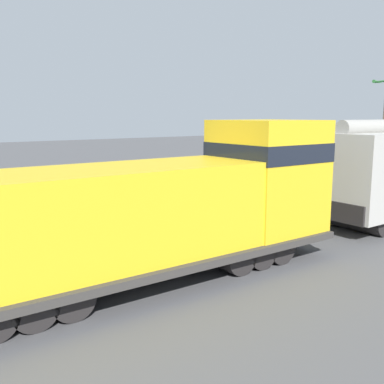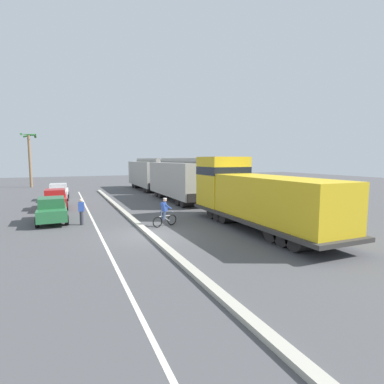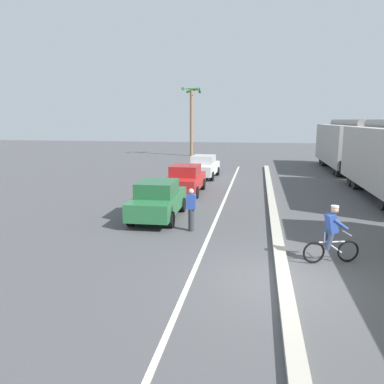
{
  "view_description": "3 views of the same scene",
  "coord_description": "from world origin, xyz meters",
  "px_view_note": "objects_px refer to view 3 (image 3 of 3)",
  "views": [
    {
      "loc": [
        16.03,
        -6.99,
        4.36
      ],
      "look_at": [
        1.98,
        3.16,
        1.37
      ],
      "focal_mm": 42.0,
      "sensor_mm": 36.0,
      "label": 1
    },
    {
      "loc": [
        -4.08,
        -15.29,
        4.04
      ],
      "look_at": [
        3.37,
        1.98,
        1.97
      ],
      "focal_mm": 28.0,
      "sensor_mm": 36.0,
      "label": 2
    },
    {
      "loc": [
        -0.76,
        -9.3,
        4.12
      ],
      "look_at": [
        -3.65,
        7.11,
        0.89
      ],
      "focal_mm": 35.0,
      "sensor_mm": 36.0,
      "label": 3
    }
  ],
  "objects_px": {
    "cyclist": "(332,236)",
    "pedestrian_by_cars": "(191,209)",
    "parked_car_green": "(158,200)",
    "parked_car_red": "(186,179)",
    "parked_car_white": "(204,166)",
    "palm_tree_near": "(192,109)",
    "hopper_car_middle": "(344,145)"
  },
  "relations": [
    {
      "from": "palm_tree_near",
      "to": "parked_car_red",
      "type": "bearing_deg",
      "value": -80.79
    },
    {
      "from": "parked_car_green",
      "to": "parked_car_red",
      "type": "distance_m",
      "value": 5.63
    },
    {
      "from": "hopper_car_middle",
      "to": "parked_car_red",
      "type": "height_order",
      "value": "hopper_car_middle"
    },
    {
      "from": "cyclist",
      "to": "parked_car_white",
      "type": "bearing_deg",
      "value": 111.09
    },
    {
      "from": "cyclist",
      "to": "hopper_car_middle",
      "type": "bearing_deg",
      "value": 77.6
    },
    {
      "from": "parked_car_red",
      "to": "parked_car_white",
      "type": "relative_size",
      "value": 0.99
    },
    {
      "from": "cyclist",
      "to": "pedestrian_by_cars",
      "type": "relative_size",
      "value": 1.06
    },
    {
      "from": "hopper_car_middle",
      "to": "palm_tree_near",
      "type": "relative_size",
      "value": 1.36
    },
    {
      "from": "parked_car_green",
      "to": "pedestrian_by_cars",
      "type": "bearing_deg",
      "value": -42.33
    },
    {
      "from": "parked_car_green",
      "to": "cyclist",
      "type": "relative_size",
      "value": 2.47
    },
    {
      "from": "palm_tree_near",
      "to": "pedestrian_by_cars",
      "type": "relative_size",
      "value": 4.81
    },
    {
      "from": "palm_tree_near",
      "to": "pedestrian_by_cars",
      "type": "bearing_deg",
      "value": -79.97
    },
    {
      "from": "parked_car_red",
      "to": "pedestrian_by_cars",
      "type": "distance_m",
      "value": 7.35
    },
    {
      "from": "parked_car_green",
      "to": "pedestrian_by_cars",
      "type": "distance_m",
      "value": 2.29
    },
    {
      "from": "parked_car_white",
      "to": "palm_tree_near",
      "type": "bearing_deg",
      "value": 103.08
    },
    {
      "from": "hopper_car_middle",
      "to": "pedestrian_by_cars",
      "type": "relative_size",
      "value": 6.54
    },
    {
      "from": "parked_car_red",
      "to": "parked_car_green",
      "type": "bearing_deg",
      "value": -90.98
    },
    {
      "from": "parked_car_green",
      "to": "cyclist",
      "type": "height_order",
      "value": "cyclist"
    },
    {
      "from": "parked_car_red",
      "to": "cyclist",
      "type": "height_order",
      "value": "cyclist"
    },
    {
      "from": "parked_car_green",
      "to": "pedestrian_by_cars",
      "type": "relative_size",
      "value": 2.62
    },
    {
      "from": "cyclist",
      "to": "pedestrian_by_cars",
      "type": "xyz_separation_m",
      "value": [
        -4.57,
        2.43,
        0.03
      ]
    },
    {
      "from": "hopper_car_middle",
      "to": "palm_tree_near",
      "type": "bearing_deg",
      "value": 145.09
    },
    {
      "from": "hopper_car_middle",
      "to": "parked_car_red",
      "type": "distance_m",
      "value": 16.26
    },
    {
      "from": "hopper_car_middle",
      "to": "pedestrian_by_cars",
      "type": "bearing_deg",
      "value": -115.92
    },
    {
      "from": "cyclist",
      "to": "parked_car_green",
      "type": "bearing_deg",
      "value": 147.6
    },
    {
      "from": "parked_car_white",
      "to": "parked_car_green",
      "type": "bearing_deg",
      "value": -91.36
    },
    {
      "from": "hopper_car_middle",
      "to": "cyclist",
      "type": "xyz_separation_m",
      "value": [
        -4.75,
        -21.59,
        -1.26
      ]
    },
    {
      "from": "parked_car_red",
      "to": "cyclist",
      "type": "relative_size",
      "value": 2.45
    },
    {
      "from": "palm_tree_near",
      "to": "pedestrian_by_cars",
      "type": "xyz_separation_m",
      "value": [
        5.18,
        -29.28,
        -4.48
      ]
    },
    {
      "from": "hopper_car_middle",
      "to": "parked_car_green",
      "type": "relative_size",
      "value": 2.5
    },
    {
      "from": "cyclist",
      "to": "pedestrian_by_cars",
      "type": "bearing_deg",
      "value": 151.98
    },
    {
      "from": "parked_car_red",
      "to": "palm_tree_near",
      "type": "distance_m",
      "value": 22.84
    }
  ]
}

